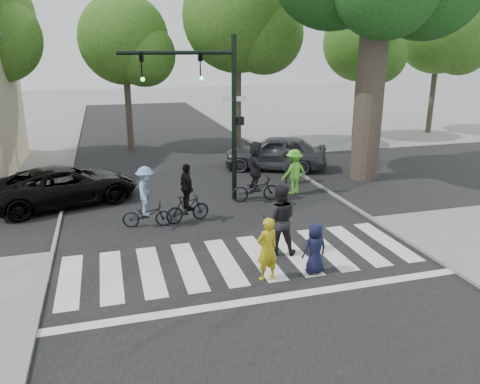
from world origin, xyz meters
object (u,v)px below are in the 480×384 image
object	(u,v)px
car_grey	(275,153)
cyclist_left	(146,201)
pedestrian_woman	(267,249)
cyclist_right	(256,175)
traffic_signal	(211,97)
cyclist_mid	(187,198)
pedestrian_adult	(279,220)
car_suv	(66,185)
pedestrian_child	(315,249)

from	to	relation	value
car_grey	cyclist_left	bearing A→B (deg)	-24.00
pedestrian_woman	cyclist_right	xyz separation A→B (m)	(1.66, 6.02, 0.21)
traffic_signal	cyclist_left	world-z (taller)	traffic_signal
cyclist_mid	car_grey	xyz separation A→B (m)	(5.23, 5.82, 0.00)
pedestrian_adult	cyclist_mid	distance (m)	3.78
pedestrian_adult	car_grey	bearing A→B (deg)	-91.80
traffic_signal	pedestrian_adult	size ratio (longest dim) A/B	2.98
cyclist_mid	car_grey	size ratio (longest dim) A/B	0.41
cyclist_left	pedestrian_woman	bearing A→B (deg)	-60.60
pedestrian_woman	car_suv	distance (m)	9.23
pedestrian_woman	cyclist_mid	world-z (taller)	cyclist_mid
pedestrian_child	cyclist_left	distance (m)	5.89
cyclist_right	cyclist_mid	bearing A→B (deg)	-152.93
pedestrian_woman	car_suv	xyz separation A→B (m)	(-5.17, 7.65, -0.10)
cyclist_left	cyclist_right	size ratio (longest dim) A/B	0.87
pedestrian_woman	car_grey	size ratio (longest dim) A/B	0.34
pedestrian_child	cyclist_mid	bearing A→B (deg)	-69.21
car_suv	traffic_signal	bearing A→B (deg)	-120.45
traffic_signal	car_grey	world-z (taller)	traffic_signal
pedestrian_adult	car_grey	xyz separation A→B (m)	(3.21, 9.02, -0.19)
cyclist_mid	car_suv	size ratio (longest dim) A/B	0.38
pedestrian_child	cyclist_right	world-z (taller)	cyclist_right
cyclist_right	pedestrian_child	bearing A→B (deg)	-93.58
car_grey	car_suv	bearing A→B (deg)	-49.44
pedestrian_woman	cyclist_left	size ratio (longest dim) A/B	0.81
pedestrian_child	cyclist_left	world-z (taller)	cyclist_left
pedestrian_child	cyclist_right	size ratio (longest dim) A/B	0.59
traffic_signal	pedestrian_child	distance (m)	7.33
cyclist_right	cyclist_left	bearing A→B (deg)	-159.67
traffic_signal	pedestrian_woman	distance (m)	7.16
cyclist_mid	cyclist_left	bearing A→B (deg)	-175.95
car_suv	car_grey	distance (m)	9.61
cyclist_mid	car_suv	xyz separation A→B (m)	(-3.98, 3.08, -0.10)
pedestrian_adult	car_suv	distance (m)	8.69
cyclist_left	traffic_signal	bearing A→B (deg)	37.13
pedestrian_adult	cyclist_mid	xyz separation A→B (m)	(-2.02, 3.19, -0.19)
pedestrian_adult	cyclist_mid	bearing A→B (deg)	-39.90
pedestrian_woman	pedestrian_adult	xyz separation A→B (m)	(0.84, 1.37, 0.19)
pedestrian_child	cyclist_right	distance (m)	6.06
traffic_signal	cyclist_mid	size ratio (longest dim) A/B	3.03
cyclist_left	cyclist_right	distance (m)	4.46
traffic_signal	car_suv	distance (m)	6.27
pedestrian_woman	car_grey	world-z (taller)	same
cyclist_mid	pedestrian_child	bearing A→B (deg)	-61.69
pedestrian_child	pedestrian_adult	world-z (taller)	pedestrian_adult
cyclist_left	cyclist_mid	distance (m)	1.34
traffic_signal	pedestrian_child	size ratio (longest dim) A/B	4.44
pedestrian_woman	car_suv	size ratio (longest dim) A/B	0.32
pedestrian_child	car_grey	distance (m)	10.77
pedestrian_child	car_suv	world-z (taller)	car_suv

